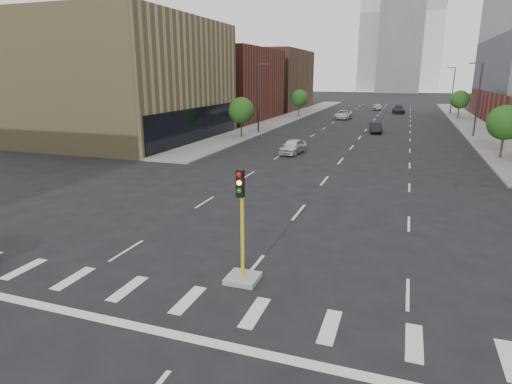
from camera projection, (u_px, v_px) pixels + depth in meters
The scene contains 21 objects.
sidewalk_left_far at pixel (292, 116), 80.34m from camera, with size 5.00×92.00×0.15m, color gray.
sidewalk_right_far at pixel (468, 122), 70.78m from camera, with size 5.00×92.00×0.15m, color gray.
building_left_mid at pixel (122, 80), 51.55m from camera, with size 20.00×24.00×14.00m, color #9C8B58.
building_left_far_a at pixel (213, 84), 75.48m from camera, with size 20.00×22.00×12.00m, color brown.
building_left_far_b at pixel (260, 80), 99.00m from camera, with size 20.00×24.00×13.00m, color brown.
tower_left at pixel (387, 15), 201.71m from camera, with size 22.00×22.00×70.00m, color #B2B7BC.
tower_right at pixel (426, 13), 231.04m from camera, with size 20.00×20.00×80.00m, color #B2B7BC.
tower_mid at pixel (401, 40), 184.41m from camera, with size 18.00×18.00×44.00m, color slate.
median_traffic_signal at pixel (242, 258), 16.14m from camera, with size 1.20×1.20×4.40m.
streetlight_right_a at pixel (478, 97), 52.69m from camera, with size 1.60×0.22×9.07m.
streetlight_right_b at pixel (452, 88), 84.54m from camera, with size 1.60×0.22×9.07m.
streetlight_left at pixel (259, 95), 56.69m from camera, with size 1.60×0.22×9.07m.
tree_left_near at pixel (241, 110), 52.75m from camera, with size 3.20×3.20×4.85m.
tree_left_far at pixel (299, 98), 80.05m from camera, with size 3.20×3.20×4.85m.
tree_right_near at pixel (505, 123), 39.28m from camera, with size 3.20×3.20×4.85m.
tree_right_far at pixel (460, 100), 75.68m from camera, with size 3.20×3.20×4.85m.
car_near_left at pixel (293, 146), 42.60m from camera, with size 1.75×4.34×1.48m, color silver.
car_mid_right at pixel (376, 128), 57.96m from camera, with size 1.49×4.27×1.41m, color black.
car_far_left at pixel (343, 115), 76.06m from camera, with size 2.58×5.58×1.55m, color silver.
car_deep_right at pixel (399, 109), 87.34m from camera, with size 2.20×5.42×1.57m, color black.
car_distant at pixel (378, 107), 95.23m from camera, with size 1.74×4.32×1.47m, color #B4B3B8.
Camera 1 is at (5.42, -4.93, 7.65)m, focal length 30.00 mm.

